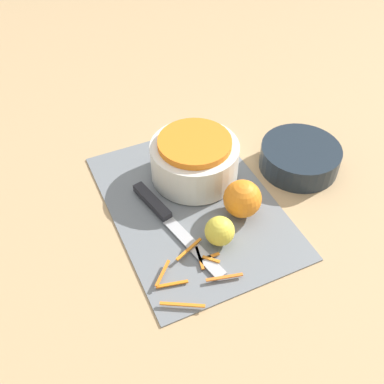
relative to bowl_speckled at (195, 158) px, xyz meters
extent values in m
plane|color=tan|center=(0.07, -0.04, -0.05)|extent=(4.00, 4.00, 0.00)
cube|color=slate|center=(0.07, -0.04, -0.05)|extent=(0.43, 0.30, 0.01)
cylinder|color=silver|center=(0.00, 0.00, -0.01)|extent=(0.18, 0.18, 0.08)
cylinder|color=orange|center=(0.00, 0.00, 0.04)|extent=(0.14, 0.14, 0.02)
cylinder|color=#1E2833|center=(0.06, 0.21, -0.02)|extent=(0.16, 0.16, 0.05)
cube|color=#232328|center=(0.04, -0.11, -0.04)|extent=(0.11, 0.04, 0.02)
cube|color=#B2B2B7|center=(0.17, -0.08, -0.04)|extent=(0.16, 0.06, 0.00)
sphere|color=orange|center=(0.13, 0.04, -0.01)|extent=(0.07, 0.07, 0.07)
sphere|color=gold|center=(0.18, -0.03, -0.02)|extent=(0.05, 0.05, 0.05)
cube|color=orange|center=(0.20, -0.07, -0.04)|extent=(0.01, 0.04, 0.00)
cube|color=orange|center=(0.25, -0.06, -0.04)|extent=(0.02, 0.06, 0.00)
cube|color=orange|center=(0.20, -0.15, -0.04)|extent=(0.04, 0.04, 0.00)
cube|color=orange|center=(0.20, -0.08, -0.04)|extent=(0.05, 0.01, 0.00)
cube|color=orange|center=(0.27, -0.15, -0.04)|extent=(0.04, 0.07, 0.00)
cube|color=orange|center=(0.18, -0.09, -0.04)|extent=(0.03, 0.06, 0.00)
cube|color=orange|center=(0.22, -0.15, -0.04)|extent=(0.02, 0.05, 0.00)
cube|color=orange|center=(0.21, -0.07, -0.04)|extent=(0.03, 0.03, 0.00)
camera|label=1|loc=(0.61, -0.29, 0.59)|focal=42.00mm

